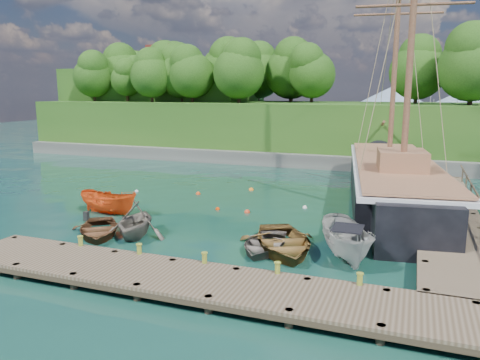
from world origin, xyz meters
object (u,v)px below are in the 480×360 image
object	(u,v)px
rowboat_0	(99,235)
rowboat_1	(136,237)
rowboat_3	(264,250)
motorboat_orange	(110,214)
cabin_boat_white	(346,259)
rowboat_2	(283,251)
schooner	(394,185)

from	to	relation	value
rowboat_0	rowboat_1	distance (m)	1.98
rowboat_3	motorboat_orange	xyz separation A→B (m)	(-10.73, 2.93, 0.00)
rowboat_1	cabin_boat_white	distance (m)	10.53
motorboat_orange	rowboat_0	bearing A→B (deg)	-145.50
rowboat_2	cabin_boat_white	bearing A→B (deg)	-26.99
rowboat_2	motorboat_orange	world-z (taller)	motorboat_orange
rowboat_3	schooner	distance (m)	12.96
rowboat_3	rowboat_0	bearing A→B (deg)	-175.48
cabin_boat_white	schooner	size ratio (longest dim) A/B	0.17
rowboat_2	rowboat_3	world-z (taller)	rowboat_2
cabin_boat_white	rowboat_2	bearing A→B (deg)	156.75
rowboat_3	motorboat_orange	distance (m)	11.13
rowboat_0	cabin_boat_white	xyz separation A→B (m)	(12.45, 0.98, 0.00)
cabin_boat_white	schooner	world-z (taller)	schooner
rowboat_1	rowboat_2	world-z (taller)	rowboat_1
rowboat_3	cabin_boat_white	distance (m)	3.79
rowboat_3	rowboat_1	bearing A→B (deg)	-177.69
rowboat_0	cabin_boat_white	world-z (taller)	cabin_boat_white
rowboat_1	rowboat_3	world-z (taller)	rowboat_1
rowboat_2	cabin_boat_white	xyz separation A→B (m)	(2.92, -0.03, 0.00)
rowboat_0	rowboat_1	size ratio (longest dim) A/B	1.11
rowboat_3	motorboat_orange	world-z (taller)	motorboat_orange
rowboat_1	rowboat_3	distance (m)	6.74
rowboat_2	rowboat_0	bearing A→B (deg)	159.69
motorboat_orange	cabin_boat_white	world-z (taller)	cabin_boat_white
rowboat_3	schooner	xyz separation A→B (m)	(5.17, 11.83, 1.19)
rowboat_0	schooner	size ratio (longest dim) A/B	0.14
schooner	rowboat_2	bearing A→B (deg)	-118.24
rowboat_1	schooner	world-z (taller)	schooner
rowboat_0	motorboat_orange	distance (m)	4.32
rowboat_0	rowboat_2	size ratio (longest dim) A/B	0.79
rowboat_1	schooner	distance (m)	17.11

